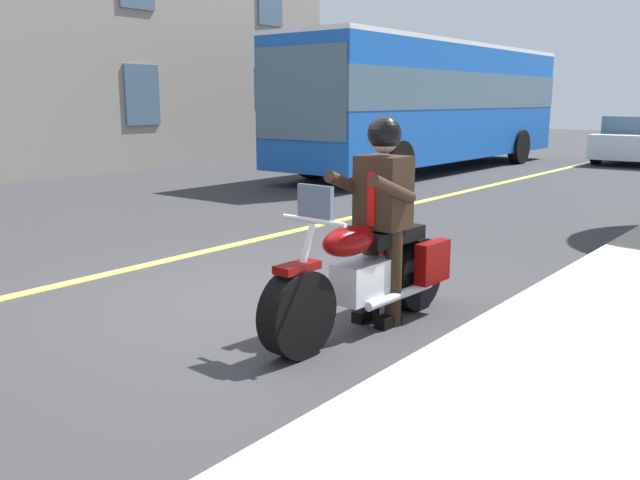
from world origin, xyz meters
The scene contains 5 objects.
ground_plane centered at (0.00, 0.00, 0.00)m, with size 80.00×80.00×0.00m, color #333335.
lane_center_stripe centered at (0.00, -2.00, 0.01)m, with size 60.00×0.16×0.01m, color #E5DB4C.
motorcycle_main centered at (-0.15, 1.20, 0.45)m, with size 2.22×0.65×1.26m.
rider_main centered at (-0.34, 1.21, 1.04)m, with size 0.64×0.56×1.74m.
bus_far centered at (-11.93, -4.80, 1.87)m, with size 11.05×2.70×3.30m.
Camera 1 is at (4.29, 4.21, 1.87)m, focal length 37.72 mm.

